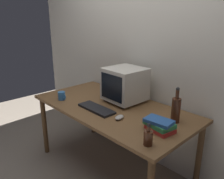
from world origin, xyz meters
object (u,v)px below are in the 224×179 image
(mug, at_px, (62,96))
(book_stack, at_px, (159,125))
(crt_monitor, at_px, (125,85))
(keyboard, at_px, (96,109))
(computer_mouse, at_px, (119,117))
(bottle_short, at_px, (148,137))
(bottle_tall, at_px, (176,109))

(mug, bearing_deg, book_stack, 9.53)
(crt_monitor, xyz_separation_m, keyboard, (-0.03, -0.37, -0.18))
(crt_monitor, distance_m, computer_mouse, 0.48)
(keyboard, xyz_separation_m, book_stack, (0.68, 0.10, 0.04))
(bottle_short, distance_m, mug, 1.24)
(mug, bearing_deg, bottle_short, -2.06)
(crt_monitor, bearing_deg, book_stack, -22.47)
(computer_mouse, distance_m, mug, 0.80)
(computer_mouse, height_order, bottle_short, bottle_short)
(computer_mouse, xyz_separation_m, book_stack, (0.37, 0.09, 0.03))
(computer_mouse, relative_size, book_stack, 0.39)
(computer_mouse, bearing_deg, mug, 179.55)
(keyboard, relative_size, book_stack, 1.64)
(bottle_short, bearing_deg, mug, 177.94)
(keyboard, relative_size, mug, 3.50)
(keyboard, height_order, bottle_short, bottle_short)
(crt_monitor, height_order, mug, crt_monitor)
(bottle_short, height_order, book_stack, bottle_short)
(bottle_tall, distance_m, mug, 1.24)
(mug, bearing_deg, computer_mouse, 7.76)
(keyboard, bearing_deg, bottle_tall, 26.77)
(keyboard, height_order, mug, mug)
(crt_monitor, bearing_deg, computer_mouse, -52.19)
(crt_monitor, xyz_separation_m, mug, (-0.52, -0.46, -0.15))
(crt_monitor, relative_size, book_stack, 1.57)
(bottle_tall, xyz_separation_m, bottle_short, (0.07, -0.47, -0.06))
(bottle_short, xyz_separation_m, mug, (-1.24, 0.04, -0.02))
(bottle_tall, bearing_deg, keyboard, -153.84)
(keyboard, height_order, computer_mouse, computer_mouse)
(crt_monitor, relative_size, computer_mouse, 4.02)
(bottle_tall, bearing_deg, mug, -159.83)
(bottle_tall, distance_m, bottle_short, 0.48)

